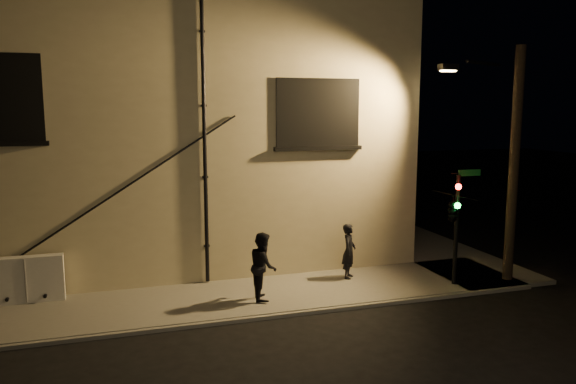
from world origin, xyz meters
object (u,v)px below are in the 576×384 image
object	(u,v)px
pedestrian_b	(263,266)
streetlamp_pole	(510,159)
pedestrian_a	(349,251)
utility_cabinet	(26,279)
traffic_signal	(453,209)

from	to	relation	value
pedestrian_b	streetlamp_pole	world-z (taller)	streetlamp_pole
pedestrian_a	streetlamp_pole	bearing A→B (deg)	-73.87
pedestrian_b	streetlamp_pole	size ratio (longest dim) A/B	0.26
utility_cabinet	pedestrian_b	distance (m)	6.17
pedestrian_a	pedestrian_b	world-z (taller)	pedestrian_b
utility_cabinet	pedestrian_b	xyz separation A→B (m)	(5.95, -1.61, 0.29)
traffic_signal	pedestrian_b	bearing A→B (deg)	174.18
pedestrian_b	streetlamp_pole	distance (m)	7.74
pedestrian_a	pedestrian_b	xyz separation A→B (m)	(-2.90, -1.01, 0.08)
pedestrian_b	utility_cabinet	bearing A→B (deg)	83.78
streetlamp_pole	utility_cabinet	bearing A→B (deg)	171.24
utility_cabinet	traffic_signal	bearing A→B (deg)	-10.78
utility_cabinet	pedestrian_b	bearing A→B (deg)	-15.13
pedestrian_a	traffic_signal	xyz separation A→B (m)	(2.47, -1.55, 1.40)
pedestrian_a	pedestrian_b	distance (m)	3.07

